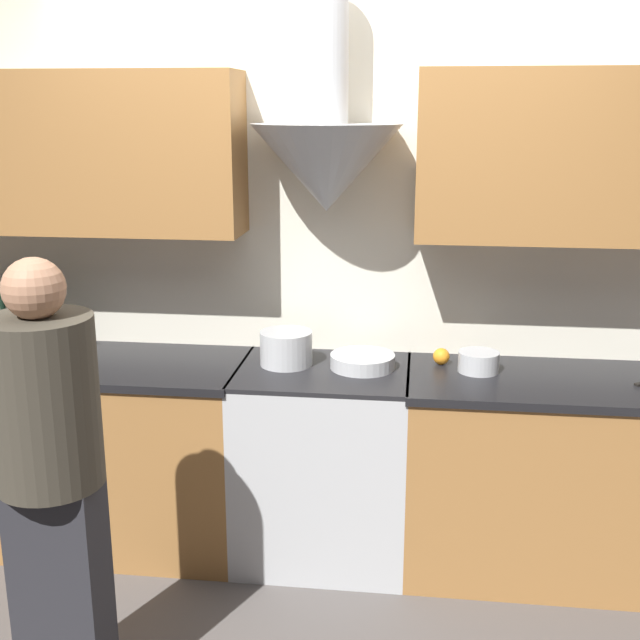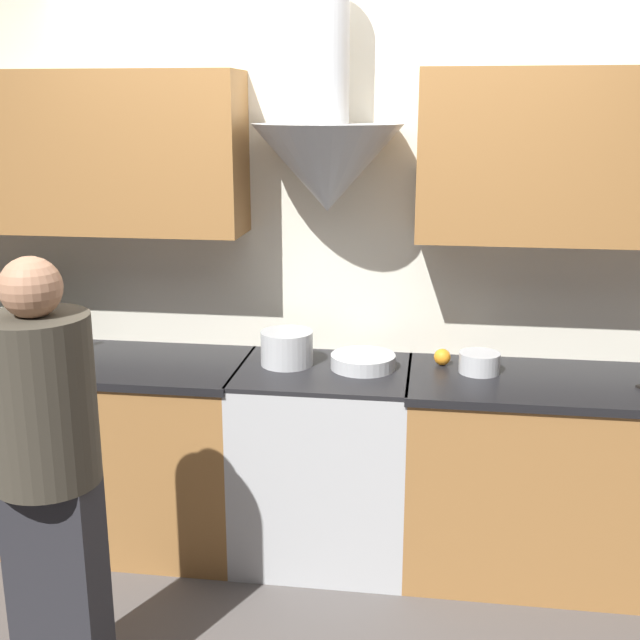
% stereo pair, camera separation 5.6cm
% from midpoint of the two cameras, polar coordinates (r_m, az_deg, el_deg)
% --- Properties ---
extents(ground_plane, '(12.00, 12.00, 0.00)m').
position_cam_midpoint_polar(ground_plane, '(3.62, -0.89, -18.59)').
color(ground_plane, '#4C4744').
extents(wall_back, '(8.40, 0.64, 2.60)m').
position_cam_midpoint_polar(wall_back, '(3.62, -0.61, 6.84)').
color(wall_back, silver).
rests_on(wall_back, ground_plane).
extents(counter_left, '(1.56, 0.62, 0.89)m').
position_cam_midpoint_polar(counter_left, '(3.96, -17.09, -8.82)').
color(counter_left, '#9E6B38').
rests_on(counter_left, ground_plane).
extents(counter_right, '(1.26, 0.62, 0.89)m').
position_cam_midpoint_polar(counter_right, '(3.68, 15.59, -10.59)').
color(counter_right, '#9E6B38').
rests_on(counter_right, ground_plane).
extents(stove_range, '(0.75, 0.60, 0.89)m').
position_cam_midpoint_polar(stove_range, '(3.66, -0.24, -10.08)').
color(stove_range, '#B7BABC').
rests_on(stove_range, ground_plane).
extents(wine_bottle_4, '(0.07, 0.07, 0.34)m').
position_cam_midpoint_polar(wine_bottle_4, '(3.90, -21.86, -0.64)').
color(wine_bottle_4, black).
rests_on(wine_bottle_4, counter_left).
extents(wine_bottle_5, '(0.08, 0.08, 0.35)m').
position_cam_midpoint_polar(wine_bottle_5, '(3.86, -20.61, -0.56)').
color(wine_bottle_5, black).
rests_on(wine_bottle_5, counter_left).
extents(wine_bottle_6, '(0.08, 0.08, 0.34)m').
position_cam_midpoint_polar(wine_bottle_6, '(3.81, -19.20, -0.72)').
color(wine_bottle_6, black).
rests_on(wine_bottle_6, counter_left).
extents(stock_pot, '(0.23, 0.23, 0.15)m').
position_cam_midpoint_polar(stock_pot, '(3.55, -2.88, -2.01)').
color(stock_pot, '#B7BABC').
rests_on(stock_pot, stove_range).
extents(mixing_bowl, '(0.28, 0.28, 0.06)m').
position_cam_midpoint_polar(mixing_bowl, '(3.51, 2.59, -2.94)').
color(mixing_bowl, '#B7BABC').
rests_on(mixing_bowl, stove_range).
extents(orange_fruit, '(0.07, 0.07, 0.07)m').
position_cam_midpoint_polar(orange_fruit, '(3.59, 8.18, -2.57)').
color(orange_fruit, orange).
rests_on(orange_fruit, counter_right).
extents(saucepan, '(0.18, 0.18, 0.09)m').
position_cam_midpoint_polar(saucepan, '(3.52, 10.76, -2.93)').
color(saucepan, '#B7BABC').
rests_on(saucepan, counter_right).
extents(person_foreground_left, '(0.34, 0.34, 1.56)m').
position_cam_midpoint_polar(person_foreground_left, '(2.78, -19.13, -10.23)').
color(person_foreground_left, '#28282D').
rests_on(person_foreground_left, ground_plane).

